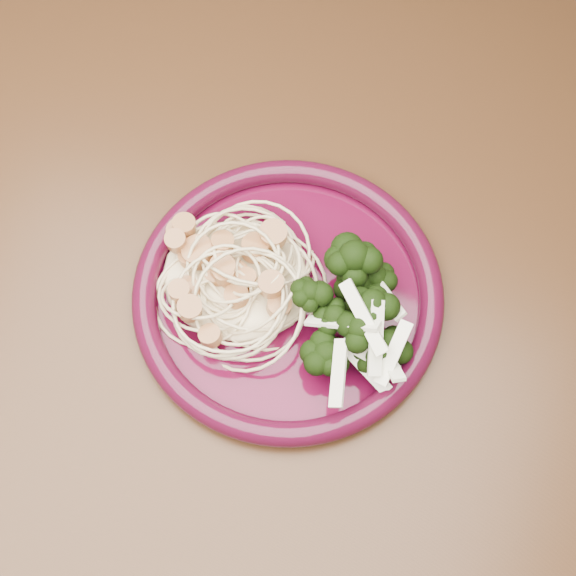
# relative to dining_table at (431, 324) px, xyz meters

# --- Properties ---
(dining_table) EXTENTS (1.20, 0.80, 0.75)m
(dining_table) POSITION_rel_dining_table_xyz_m (0.00, 0.00, 0.00)
(dining_table) COLOR #472814
(dining_table) RESTS_ON ground
(dinner_plate) EXTENTS (0.27, 0.27, 0.02)m
(dinner_plate) POSITION_rel_dining_table_xyz_m (-0.12, -0.06, 0.11)
(dinner_plate) COLOR #44061E
(dinner_plate) RESTS_ON dining_table
(spaghetti_pile) EXTENTS (0.13, 0.12, 0.03)m
(spaghetti_pile) POSITION_rel_dining_table_xyz_m (-0.16, -0.07, 0.12)
(spaghetti_pile) COLOR beige
(spaghetti_pile) RESTS_ON dinner_plate
(scallop_cluster) EXTENTS (0.13, 0.13, 0.04)m
(scallop_cluster) POSITION_rel_dining_table_xyz_m (-0.16, -0.07, 0.15)
(scallop_cluster) COLOR #C3844C
(scallop_cluster) RESTS_ON spaghetti_pile
(broccoli_pile) EXTENTS (0.09, 0.14, 0.05)m
(broccoli_pile) POSITION_rel_dining_table_xyz_m (-0.06, -0.06, 0.13)
(broccoli_pile) COLOR black
(broccoli_pile) RESTS_ON dinner_plate
(onion_garnish) EXTENTS (0.06, 0.09, 0.05)m
(onion_garnish) POSITION_rel_dining_table_xyz_m (-0.06, -0.06, 0.16)
(onion_garnish) COLOR white
(onion_garnish) RESTS_ON broccoli_pile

